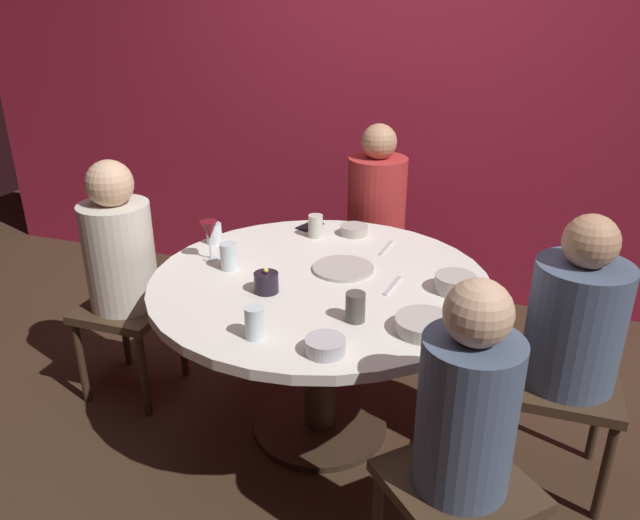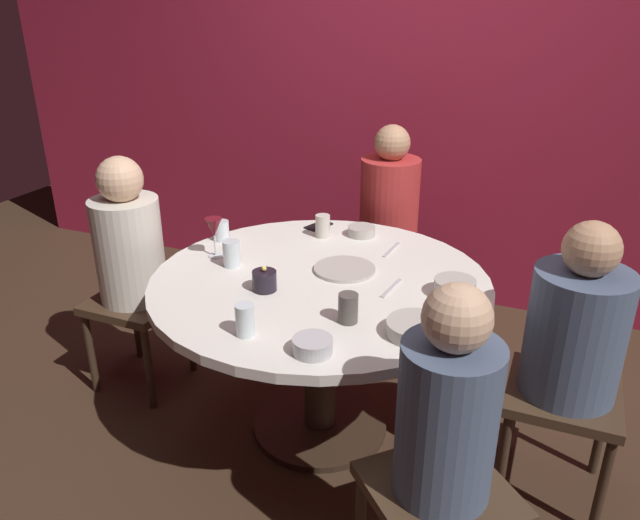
{
  "view_description": "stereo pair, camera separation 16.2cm",
  "coord_description": "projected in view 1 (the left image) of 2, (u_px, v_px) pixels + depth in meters",
  "views": [
    {
      "loc": [
        0.71,
        -2.12,
        1.81
      ],
      "look_at": [
        0.0,
        0.0,
        0.83
      ],
      "focal_mm": 34.34,
      "sensor_mm": 36.0,
      "label": 1
    },
    {
      "loc": [
        0.86,
        -2.07,
        1.81
      ],
      "look_at": [
        0.0,
        0.0,
        0.83
      ],
      "focal_mm": 34.34,
      "sensor_mm": 36.0,
      "label": 2
    }
  ],
  "objects": [
    {
      "name": "seated_diner_back",
      "position": [
        376.0,
        208.0,
        3.33
      ],
      "size": [
        0.4,
        0.4,
        1.19
      ],
      "rotation": [
        0.0,
        0.0,
        4.71
      ],
      "color": "#3F2D1E",
      "rests_on": "ground"
    },
    {
      "name": "cell_phone",
      "position": [
        310.0,
        226.0,
        3.02
      ],
      "size": [
        0.11,
        0.16,
        0.01
      ],
      "primitive_type": "cube",
      "rotation": [
        0.0,
        0.0,
        2.79
      ],
      "color": "black",
      "rests_on": "dining_table"
    },
    {
      "name": "back_wall",
      "position": [
        404.0,
        86.0,
        3.61
      ],
      "size": [
        6.0,
        0.1,
        2.6
      ],
      "primitive_type": "cube",
      "color": "maroon",
      "rests_on": "ground"
    },
    {
      "name": "seated_diner_right",
      "position": [
        575.0,
        326.0,
        2.22
      ],
      "size": [
        0.4,
        0.4,
        1.13
      ],
      "rotation": [
        0.0,
        0.0,
        3.14
      ],
      "color": "#3F2D1E",
      "rests_on": "ground"
    },
    {
      "name": "cup_near_candle",
      "position": [
        316.0,
        226.0,
        2.88
      ],
      "size": [
        0.07,
        0.07,
        0.11
      ],
      "primitive_type": "cylinder",
      "color": "beige",
      "rests_on": "dining_table"
    },
    {
      "name": "cup_by_left_diner",
      "position": [
        214.0,
        233.0,
        2.81
      ],
      "size": [
        0.07,
        0.07,
        0.09
      ],
      "primitive_type": "cylinder",
      "color": "silver",
      "rests_on": "dining_table"
    },
    {
      "name": "bowl_serving_large",
      "position": [
        325.0,
        346.0,
        1.96
      ],
      "size": [
        0.13,
        0.13,
        0.05
      ],
      "primitive_type": "cylinder",
      "color": "#B7B7BC",
      "rests_on": "dining_table"
    },
    {
      "name": "seated_diner_front_right",
      "position": [
        466.0,
        418.0,
        1.74
      ],
      "size": [
        0.57,
        0.57,
        1.13
      ],
      "rotation": [
        0.0,
        0.0,
        2.36
      ],
      "color": "#3F2D1E",
      "rests_on": "ground"
    },
    {
      "name": "dinner_plate",
      "position": [
        343.0,
        268.0,
        2.55
      ],
      "size": [
        0.26,
        0.26,
        0.01
      ],
      "primitive_type": "cylinder",
      "color": "#B2ADA3",
      "rests_on": "dining_table"
    },
    {
      "name": "bowl_salad_center",
      "position": [
        455.0,
        283.0,
        2.36
      ],
      "size": [
        0.16,
        0.16,
        0.06
      ],
      "primitive_type": "cylinder",
      "color": "#B2ADA3",
      "rests_on": "dining_table"
    },
    {
      "name": "fork_near_plate",
      "position": [
        392.0,
        286.0,
        2.41
      ],
      "size": [
        0.04,
        0.18,
        0.01
      ],
      "primitive_type": "cube",
      "rotation": [
        0.0,
        0.0,
        -0.12
      ],
      "color": "#B7B7BC",
      "rests_on": "dining_table"
    },
    {
      "name": "bowl_small_white",
      "position": [
        424.0,
        325.0,
        2.08
      ],
      "size": [
        0.2,
        0.2,
        0.05
      ],
      "primitive_type": "cylinder",
      "color": "#B2ADA3",
      "rests_on": "dining_table"
    },
    {
      "name": "cup_far_edge",
      "position": [
        229.0,
        256.0,
        2.54
      ],
      "size": [
        0.07,
        0.07,
        0.11
      ],
      "primitive_type": "cylinder",
      "color": "silver",
      "rests_on": "dining_table"
    },
    {
      "name": "bowl_sauce_side",
      "position": [
        353.0,
        230.0,
        2.92
      ],
      "size": [
        0.13,
        0.13,
        0.05
      ],
      "primitive_type": "cylinder",
      "color": "#B2ADA3",
      "rests_on": "dining_table"
    },
    {
      "name": "candle_holder",
      "position": [
        266.0,
        282.0,
        2.35
      ],
      "size": [
        0.1,
        0.1,
        0.1
      ],
      "color": "black",
      "rests_on": "dining_table"
    },
    {
      "name": "ground_plane",
      "position": [
        320.0,
        426.0,
        2.78
      ],
      "size": [
        8.0,
        8.0,
        0.0
      ],
      "primitive_type": "plane",
      "color": "#382619"
    },
    {
      "name": "dining_table",
      "position": [
        320.0,
        310.0,
        2.54
      ],
      "size": [
        1.38,
        1.38,
        0.75
      ],
      "color": "silver",
      "rests_on": "ground"
    },
    {
      "name": "cup_by_right_diner",
      "position": [
        254.0,
        323.0,
        2.03
      ],
      "size": [
        0.07,
        0.07,
        0.11
      ],
      "primitive_type": "cylinder",
      "color": "silver",
      "rests_on": "dining_table"
    },
    {
      "name": "wine_glass",
      "position": [
        209.0,
        232.0,
        2.6
      ],
      "size": [
        0.08,
        0.08,
        0.18
      ],
      "color": "silver",
      "rests_on": "dining_table"
    },
    {
      "name": "cup_center_front",
      "position": [
        355.0,
        307.0,
        2.14
      ],
      "size": [
        0.07,
        0.07,
        0.11
      ],
      "primitive_type": "cylinder",
      "color": "#4C4742",
      "rests_on": "dining_table"
    },
    {
      "name": "seated_diner_left",
      "position": [
        120.0,
        255.0,
        2.77
      ],
      "size": [
        0.4,
        0.4,
        1.16
      ],
      "rotation": [
        0.0,
        0.0,
        6.28
      ],
      "color": "#3F2D1E",
      "rests_on": "ground"
    },
    {
      "name": "knife_near_plate",
      "position": [
        386.0,
        248.0,
        2.76
      ],
      "size": [
        0.03,
        0.18,
        0.01
      ],
      "primitive_type": "cube",
      "rotation": [
        0.0,
        0.0,
        -0.08
      ],
      "color": "#B7B7BC",
      "rests_on": "dining_table"
    }
  ]
}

